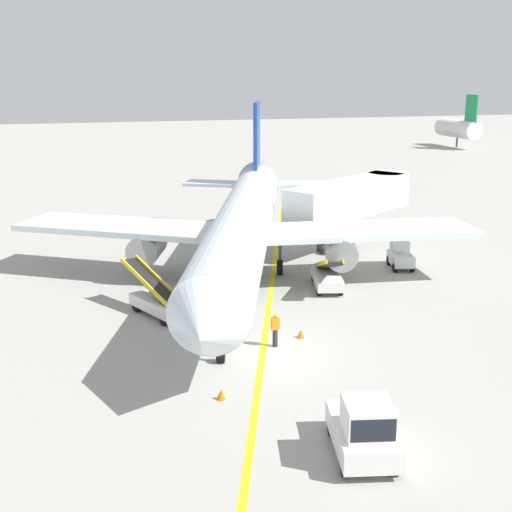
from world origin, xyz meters
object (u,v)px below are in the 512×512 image
(safety_cone_nose_right, at_px, (221,394))
(safety_cone_nose_left, at_px, (301,333))
(belt_loader_aft_hold, at_px, (159,301))
(airliner, at_px, (243,226))
(jet_bridge, at_px, (358,197))
(belt_loader_forward_hold, at_px, (327,276))
(baggage_tug_near_wing, at_px, (400,254))
(pushback_tug, at_px, (364,430))
(ground_crew_marshaller, at_px, (275,328))

(safety_cone_nose_right, bearing_deg, safety_cone_nose_left, 45.07)
(safety_cone_nose_left, distance_m, safety_cone_nose_right, 7.23)
(belt_loader_aft_hold, xyz_separation_m, safety_cone_nose_right, (0.98, -10.15, -0.56))
(airliner, distance_m, safety_cone_nose_right, 15.83)
(jet_bridge, bearing_deg, airliner, -147.69)
(airliner, xyz_separation_m, jet_bridge, (10.41, 6.58, 0.12))
(airliner, height_order, belt_loader_forward_hold, airliner)
(jet_bridge, bearing_deg, baggage_tug_near_wing, -88.81)
(pushback_tug, distance_m, belt_loader_forward_hold, 18.01)
(jet_bridge, distance_m, belt_loader_aft_hold, 19.85)
(belt_loader_aft_hold, distance_m, ground_crew_marshaller, 7.31)
(pushback_tug, bearing_deg, safety_cone_nose_right, 124.45)
(pushback_tug, bearing_deg, belt_loader_aft_hold, 106.55)
(belt_loader_aft_hold, bearing_deg, jet_bridge, 34.63)
(pushback_tug, bearing_deg, safety_cone_nose_left, 81.72)
(belt_loader_forward_hold, bearing_deg, pushback_tug, -107.92)
(jet_bridge, height_order, baggage_tug_near_wing, jet_bridge)
(belt_loader_forward_hold, xyz_separation_m, ground_crew_marshaller, (-5.54, -7.43, 0.13))
(belt_loader_aft_hold, bearing_deg, belt_loader_forward_hold, 9.74)
(baggage_tug_near_wing, height_order, belt_loader_forward_hold, belt_loader_forward_hold)
(safety_cone_nose_right, bearing_deg, belt_loader_forward_hold, 52.46)
(airliner, xyz_separation_m, belt_loader_aft_hold, (-5.77, -4.59, -2.64))
(airliner, height_order, pushback_tug, airliner)
(belt_loader_forward_hold, relative_size, safety_cone_nose_left, 11.73)
(pushback_tug, bearing_deg, jet_bridge, 66.41)
(pushback_tug, xyz_separation_m, safety_cone_nose_right, (-3.60, 5.24, -0.77))
(belt_loader_aft_hold, relative_size, safety_cone_nose_left, 11.53)
(baggage_tug_near_wing, height_order, safety_cone_nose_right, baggage_tug_near_wing)
(baggage_tug_near_wing, relative_size, safety_cone_nose_left, 5.99)
(pushback_tug, relative_size, belt_loader_forward_hold, 0.76)
(pushback_tug, bearing_deg, baggage_tug_near_wing, 59.54)
(airliner, relative_size, belt_loader_forward_hold, 6.64)
(belt_loader_forward_hold, relative_size, belt_loader_aft_hold, 1.02)
(ground_crew_marshaller, distance_m, safety_cone_nose_right, 5.77)
(ground_crew_marshaller, distance_m, safety_cone_nose_left, 1.79)
(airliner, distance_m, pushback_tug, 20.17)
(belt_loader_forward_hold, bearing_deg, jet_bridge, 57.29)
(airliner, height_order, ground_crew_marshaller, airliner)
(airliner, height_order, belt_loader_aft_hold, airliner)
(ground_crew_marshaller, bearing_deg, jet_bridge, 55.49)
(safety_cone_nose_right, bearing_deg, belt_loader_aft_hold, 95.51)
(baggage_tug_near_wing, bearing_deg, belt_loader_aft_hold, -164.37)
(ground_crew_marshaller, relative_size, safety_cone_nose_left, 3.86)
(belt_loader_forward_hold, height_order, safety_cone_nose_right, belt_loader_forward_hold)
(jet_bridge, bearing_deg, pushback_tug, -113.59)
(baggage_tug_near_wing, distance_m, ground_crew_marshaller, 15.59)
(pushback_tug, xyz_separation_m, ground_crew_marshaller, (0.00, 9.70, -0.08))
(belt_loader_aft_hold, height_order, ground_crew_marshaller, belt_loader_aft_hold)
(airliner, xyz_separation_m, belt_loader_forward_hold, (4.35, -2.86, -2.64))
(jet_bridge, xyz_separation_m, safety_cone_nose_right, (-15.20, -21.33, -3.32))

